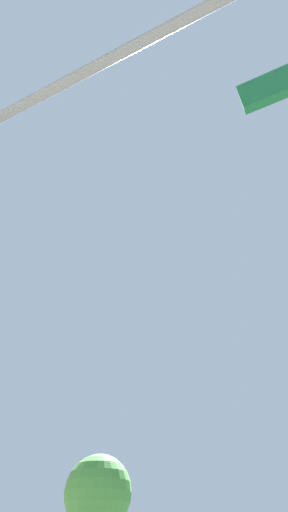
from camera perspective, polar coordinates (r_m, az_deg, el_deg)
The scene contains 2 objects.
traffic_signal_near at distance 2.18m, azimuth -10.05°, elevation 18.06°, with size 2.53×2.92×5.13m.
street_tree at distance 15.75m, azimuth -7.58°, elevation -34.20°, with size 2.51×2.51×4.62m.
Camera 1 is at (-7.10, -6.42, 1.78)m, focal length 24.29 mm.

